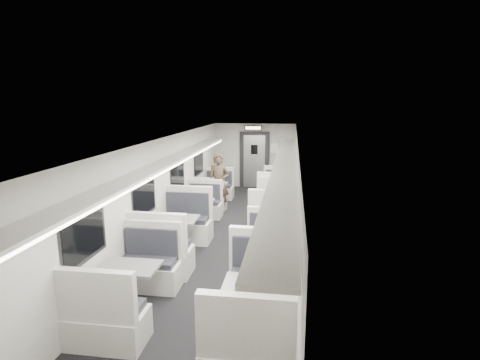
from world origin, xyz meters
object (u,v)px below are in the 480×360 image
(booth_left_b, at_px, (198,212))
(exit_sign, at_px, (253,128))
(vestibule_door, at_px, (254,160))
(booth_right_d, at_px, (258,311))
(booth_left_d, at_px, (131,288))
(passenger, at_px, (219,183))
(booth_left_c, at_px, (175,236))
(booth_right_a, at_px, (278,195))
(booth_left_a, at_px, (215,193))
(booth_right_c, at_px, (268,257))
(booth_right_b, at_px, (275,211))

(booth_left_b, distance_m, exit_sign, 4.69)
(vestibule_door, height_order, exit_sign, exit_sign)
(booth_right_d, distance_m, exit_sign, 8.98)
(booth_left_d, bearing_deg, passenger, 86.64)
(booth_left_c, relative_size, booth_left_d, 1.09)
(passenger, distance_m, exit_sign, 3.32)
(booth_right_a, height_order, passenger, passenger)
(booth_left_a, relative_size, exit_sign, 3.13)
(booth_right_c, relative_size, vestibule_door, 0.95)
(booth_left_b, relative_size, booth_right_c, 0.99)
(booth_right_c, bearing_deg, booth_left_d, -142.40)
(booth_right_c, height_order, booth_right_d, booth_right_d)
(passenger, distance_m, vestibule_door, 3.49)
(booth_left_d, bearing_deg, booth_left_c, 90.00)
(booth_right_c, xyz_separation_m, booth_right_d, (0.00, -1.94, 0.06))
(booth_left_a, height_order, booth_right_a, booth_right_a)
(booth_left_a, xyz_separation_m, booth_left_c, (0.00, -4.08, 0.07))
(passenger, bearing_deg, booth_right_c, -67.11)
(booth_left_d, height_order, vestibule_door, vestibule_door)
(booth_right_c, relative_size, passenger, 1.14)
(booth_right_d, bearing_deg, passenger, 106.21)
(booth_left_b, relative_size, booth_right_d, 0.85)
(passenger, bearing_deg, booth_left_d, -94.10)
(vestibule_door, bearing_deg, booth_right_d, -83.81)
(booth_left_b, xyz_separation_m, booth_left_d, (0.00, -4.17, 0.03))
(booth_right_b, bearing_deg, booth_left_a, 135.96)
(booth_left_c, xyz_separation_m, booth_right_c, (2.00, -0.65, -0.07))
(booth_left_a, bearing_deg, booth_right_c, -67.06)
(booth_left_d, height_order, exit_sign, exit_sign)
(booth_left_b, xyz_separation_m, exit_sign, (1.00, 4.16, 1.93))
(booth_left_a, height_order, booth_left_d, booth_left_d)
(vestibule_door, bearing_deg, booth_left_a, -111.47)
(booth_left_b, relative_size, booth_left_d, 0.91)
(booth_left_a, xyz_separation_m, booth_left_b, (0.00, -2.10, 0.00))
(booth_left_b, xyz_separation_m, booth_left_c, (0.00, -1.98, 0.07))
(booth_right_a, height_order, vestibule_door, vestibule_door)
(booth_left_b, height_order, vestibule_door, vestibule_door)
(booth_right_b, relative_size, exit_sign, 3.73)
(booth_right_d, bearing_deg, booth_left_d, 168.58)
(booth_left_a, xyz_separation_m, booth_left_d, (0.00, -6.27, 0.04))
(booth_left_b, height_order, booth_left_d, booth_left_d)
(booth_right_d, height_order, exit_sign, exit_sign)
(booth_left_b, distance_m, booth_right_b, 2.01)
(booth_left_d, bearing_deg, exit_sign, 83.15)
(booth_left_a, bearing_deg, exit_sign, 64.05)
(booth_left_a, height_order, booth_left_b, booth_left_b)
(booth_right_b, height_order, exit_sign, exit_sign)
(booth_left_d, relative_size, booth_right_d, 0.94)
(booth_left_c, distance_m, booth_right_b, 2.93)
(booth_left_c, relative_size, booth_right_b, 1.02)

